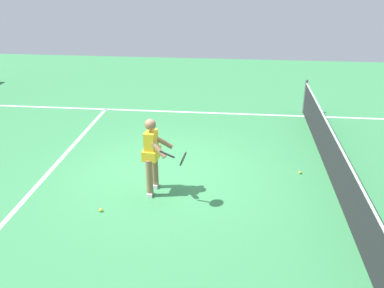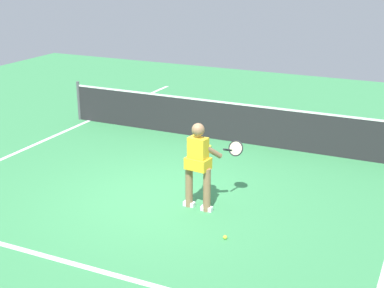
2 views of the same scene
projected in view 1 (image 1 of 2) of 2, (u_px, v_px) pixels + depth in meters
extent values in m
plane|color=#38844C|center=(166.00, 173.00, 9.32)|extent=(23.43, 23.43, 0.00)
cube|color=white|center=(53.00, 167.00, 9.56)|extent=(8.08, 0.10, 0.01)
cube|color=white|center=(187.00, 112.00, 13.00)|extent=(0.10, 16.02, 0.01)
cylinder|color=#4C4C51|center=(305.00, 97.00, 12.73)|extent=(0.08, 0.08, 1.03)
cube|color=#232326|center=(334.00, 162.00, 8.80)|extent=(8.60, 0.02, 0.91)
cube|color=white|center=(337.00, 141.00, 8.61)|extent=(8.60, 0.02, 0.04)
cylinder|color=#8C6647|center=(155.00, 170.00, 8.59)|extent=(0.13, 0.13, 0.78)
cylinder|color=#8C6647|center=(149.00, 178.00, 8.27)|extent=(0.13, 0.13, 0.78)
cube|color=white|center=(156.00, 185.00, 8.73)|extent=(0.20, 0.10, 0.08)
cube|color=white|center=(150.00, 194.00, 8.41)|extent=(0.20, 0.10, 0.08)
cube|color=gold|center=(151.00, 144.00, 8.17)|extent=(0.34, 0.24, 0.52)
cube|color=gold|center=(151.00, 154.00, 8.25)|extent=(0.43, 0.33, 0.20)
sphere|color=#8C6647|center=(150.00, 125.00, 8.01)|extent=(0.22, 0.22, 0.22)
cylinder|color=#8C6647|center=(161.00, 141.00, 8.26)|extent=(0.23, 0.48, 0.37)
cylinder|color=#8C6647|center=(156.00, 147.00, 7.99)|extent=(0.33, 0.45, 0.37)
cylinder|color=black|center=(167.00, 154.00, 7.79)|extent=(0.07, 0.30, 0.14)
torus|color=black|center=(183.00, 159.00, 7.75)|extent=(0.30, 0.15, 0.28)
cylinder|color=beige|center=(183.00, 159.00, 7.75)|extent=(0.25, 0.12, 0.23)
sphere|color=#D1E533|center=(101.00, 210.00, 7.88)|extent=(0.07, 0.07, 0.07)
sphere|color=#D1E533|center=(300.00, 172.00, 9.27)|extent=(0.07, 0.07, 0.07)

